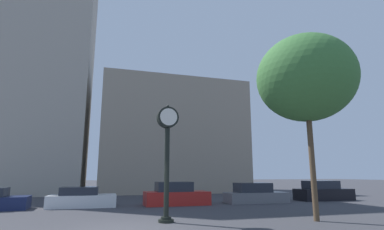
{
  "coord_description": "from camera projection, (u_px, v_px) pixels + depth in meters",
  "views": [
    {
      "loc": [
        -1.03,
        -11.51,
        1.92
      ],
      "look_at": [
        5.7,
        10.8,
        6.57
      ],
      "focal_mm": 28.0,
      "sensor_mm": 36.0,
      "label": 1
    }
  ],
  "objects": [
    {
      "name": "car_red",
      "position": [
        176.0,
        195.0,
        19.24
      ],
      "size": [
        4.13,
        1.72,
        1.46
      ],
      "rotation": [
        0.0,
        0.0,
        0.0
      ],
      "color": "red",
      "rests_on": "ground_plane"
    },
    {
      "name": "bare_tree",
      "position": [
        306.0,
        78.0,
        13.76
      ],
      "size": [
        4.45,
        4.45,
        8.28
      ],
      "color": "brown",
      "rests_on": "ground_plane"
    },
    {
      "name": "building_tall_tower",
      "position": [
        38.0,
        63.0,
        33.66
      ],
      "size": [
        11.45,
        12.0,
        28.52
      ],
      "color": "#ADA393",
      "rests_on": "ground_plane"
    },
    {
      "name": "street_clock",
      "position": [
        167.0,
        143.0,
        12.85
      ],
      "size": [
        0.91,
        0.64,
        4.94
      ],
      "color": "black",
      "rests_on": "ground_plane"
    },
    {
      "name": "car_black",
      "position": [
        323.0,
        192.0,
        22.84
      ],
      "size": [
        4.3,
        1.83,
        1.46
      ],
      "rotation": [
        0.0,
        0.0,
        -0.02
      ],
      "color": "black",
      "rests_on": "ground_plane"
    },
    {
      "name": "car_white",
      "position": [
        82.0,
        198.0,
        18.04
      ],
      "size": [
        3.95,
        1.97,
        1.19
      ],
      "rotation": [
        0.0,
        0.0,
        -0.02
      ],
      "color": "silver",
      "rests_on": "ground_plane"
    },
    {
      "name": "building_storefront_row",
      "position": [
        169.0,
        139.0,
        36.38
      ],
      "size": [
        16.04,
        12.0,
        12.39
      ],
      "color": "gray",
      "rests_on": "ground_plane"
    },
    {
      "name": "ground_plane",
      "position": [
        127.0,
        229.0,
        10.73
      ],
      "size": [
        200.0,
        200.0,
        0.0
      ],
      "primitive_type": "plane",
      "color": "#38383D"
    },
    {
      "name": "car_grey",
      "position": [
        255.0,
        194.0,
        20.8
      ],
      "size": [
        4.3,
        1.94,
        1.35
      ],
      "rotation": [
        0.0,
        0.0,
        -0.04
      ],
      "color": "slate",
      "rests_on": "ground_plane"
    }
  ]
}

